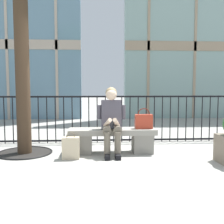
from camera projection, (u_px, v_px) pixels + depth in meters
ground_plane at (112, 153)px, 5.00m from camera, size 60.00×60.00×0.00m
stone_bench at (112, 138)px, 4.97m from camera, size 1.60×0.44×0.45m
seated_person_with_phone at (112, 119)px, 4.81m from camera, size 0.52×0.66×1.21m
handbag_on_bench at (144, 121)px, 4.97m from camera, size 0.32×0.15×0.38m
shopping_bag at (71, 148)px, 4.56m from camera, size 0.29×0.16×0.46m
plaza_railing at (109, 119)px, 5.90m from camera, size 9.95×0.04×1.03m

